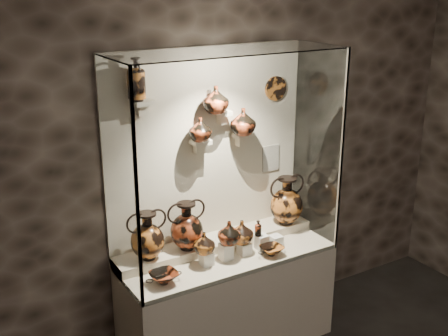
% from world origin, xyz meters
% --- Properties ---
extents(wall_back, '(5.00, 0.02, 3.20)m').
position_xyz_m(wall_back, '(0.00, 2.50, 1.60)').
color(wall_back, black).
rests_on(wall_back, ground).
extents(plinth, '(1.70, 0.60, 0.80)m').
position_xyz_m(plinth, '(0.00, 2.18, 0.40)').
color(plinth, beige).
rests_on(plinth, floor).
extents(front_tier, '(1.68, 0.58, 0.03)m').
position_xyz_m(front_tier, '(0.00, 2.18, 0.82)').
color(front_tier, beige).
rests_on(front_tier, plinth).
extents(rear_tier, '(1.70, 0.25, 0.10)m').
position_xyz_m(rear_tier, '(0.00, 2.35, 0.85)').
color(rear_tier, beige).
rests_on(rear_tier, plinth).
extents(back_panel, '(1.70, 0.03, 1.60)m').
position_xyz_m(back_panel, '(0.00, 2.50, 1.60)').
color(back_panel, beige).
rests_on(back_panel, plinth).
extents(glass_front, '(1.70, 0.01, 1.60)m').
position_xyz_m(glass_front, '(0.00, 1.88, 1.60)').
color(glass_front, white).
rests_on(glass_front, plinth).
extents(glass_left, '(0.01, 0.60, 1.60)m').
position_xyz_m(glass_left, '(-0.85, 2.18, 1.60)').
color(glass_left, white).
rests_on(glass_left, plinth).
extents(glass_right, '(0.01, 0.60, 1.60)m').
position_xyz_m(glass_right, '(0.85, 2.18, 1.60)').
color(glass_right, white).
rests_on(glass_right, plinth).
extents(glass_top, '(1.70, 0.60, 0.01)m').
position_xyz_m(glass_top, '(0.00, 2.18, 2.40)').
color(glass_top, white).
rests_on(glass_top, back_panel).
extents(frame_post_left, '(0.02, 0.02, 1.60)m').
position_xyz_m(frame_post_left, '(-0.84, 1.89, 1.60)').
color(frame_post_left, gray).
rests_on(frame_post_left, plinth).
extents(frame_post_right, '(0.02, 0.02, 1.60)m').
position_xyz_m(frame_post_right, '(0.84, 1.89, 1.60)').
color(frame_post_right, gray).
rests_on(frame_post_right, plinth).
extents(pedestal_a, '(0.09, 0.09, 0.10)m').
position_xyz_m(pedestal_a, '(-0.22, 2.13, 0.88)').
color(pedestal_a, silver).
rests_on(pedestal_a, front_tier).
extents(pedestal_b, '(0.09, 0.09, 0.13)m').
position_xyz_m(pedestal_b, '(-0.05, 2.13, 0.90)').
color(pedestal_b, silver).
rests_on(pedestal_b, front_tier).
extents(pedestal_c, '(0.09, 0.09, 0.09)m').
position_xyz_m(pedestal_c, '(0.12, 2.13, 0.88)').
color(pedestal_c, silver).
rests_on(pedestal_c, front_tier).
extents(pedestal_d, '(0.09, 0.09, 0.12)m').
position_xyz_m(pedestal_d, '(0.28, 2.13, 0.89)').
color(pedestal_d, silver).
rests_on(pedestal_d, front_tier).
extents(pedestal_e, '(0.09, 0.09, 0.08)m').
position_xyz_m(pedestal_e, '(0.42, 2.13, 0.87)').
color(pedestal_e, silver).
rests_on(pedestal_e, front_tier).
extents(bracket_ul, '(0.14, 0.12, 0.04)m').
position_xyz_m(bracket_ul, '(-0.55, 2.42, 2.05)').
color(bracket_ul, beige).
rests_on(bracket_ul, back_panel).
extents(bracket_ca, '(0.14, 0.12, 0.04)m').
position_xyz_m(bracket_ca, '(-0.10, 2.42, 1.70)').
color(bracket_ca, beige).
rests_on(bracket_ca, back_panel).
extents(bracket_cb, '(0.10, 0.12, 0.04)m').
position_xyz_m(bracket_cb, '(0.10, 2.42, 1.90)').
color(bracket_cb, beige).
rests_on(bracket_cb, back_panel).
extents(bracket_cc, '(0.14, 0.12, 0.04)m').
position_xyz_m(bracket_cc, '(0.28, 2.42, 1.70)').
color(bracket_cc, beige).
rests_on(bracket_cc, back_panel).
extents(amphora_left, '(0.37, 0.37, 0.37)m').
position_xyz_m(amphora_left, '(-0.60, 2.32, 1.08)').
color(amphora_left, '#B76223').
rests_on(amphora_left, rear_tier).
extents(amphora_mid, '(0.35, 0.35, 0.38)m').
position_xyz_m(amphora_mid, '(-0.28, 2.32, 1.09)').
color(amphora_mid, '#97381A').
rests_on(amphora_mid, rear_tier).
extents(amphora_right, '(0.39, 0.39, 0.41)m').
position_xyz_m(amphora_right, '(0.65, 2.31, 1.11)').
color(amphora_right, '#B76223').
rests_on(amphora_right, rear_tier).
extents(jug_a, '(0.18, 0.18, 0.17)m').
position_xyz_m(jug_a, '(-0.24, 2.13, 1.01)').
color(jug_a, '#B76223').
rests_on(jug_a, pedestal_a).
extents(jug_b, '(0.24, 0.24, 0.18)m').
position_xyz_m(jug_b, '(-0.03, 2.11, 1.05)').
color(jug_b, '#97381A').
rests_on(jug_b, pedestal_b).
extents(jug_c, '(0.20, 0.20, 0.19)m').
position_xyz_m(jug_c, '(0.10, 2.15, 1.01)').
color(jug_c, '#B76223').
rests_on(jug_c, pedestal_c).
extents(lekythos_small, '(0.06, 0.06, 0.15)m').
position_xyz_m(lekythos_small, '(0.24, 2.13, 1.02)').
color(lekythos_small, '#97381A').
rests_on(lekythos_small, pedestal_d).
extents(kylix_left, '(0.27, 0.24, 0.10)m').
position_xyz_m(kylix_left, '(-0.61, 2.05, 0.88)').
color(kylix_left, '#97381A').
rests_on(kylix_left, front_tier).
extents(kylix_right, '(0.26, 0.23, 0.09)m').
position_xyz_m(kylix_right, '(0.29, 2.00, 0.88)').
color(kylix_right, '#B76223').
rests_on(kylix_right, front_tier).
extents(lekythos_tall, '(0.17, 0.17, 0.33)m').
position_xyz_m(lekythos_tall, '(-0.60, 2.40, 2.23)').
color(lekythos_tall, '#B76223').
rests_on(lekythos_tall, bracket_ul).
extents(ovoid_vase_a, '(0.21, 0.21, 0.18)m').
position_xyz_m(ovoid_vase_a, '(-0.12, 2.38, 1.81)').
color(ovoid_vase_a, '#97381A').
rests_on(ovoid_vase_a, bracket_ca).
extents(ovoid_vase_b, '(0.26, 0.26, 0.20)m').
position_xyz_m(ovoid_vase_b, '(0.01, 2.37, 2.02)').
color(ovoid_vase_b, '#97381A').
rests_on(ovoid_vase_b, bracket_cb).
extents(ovoid_vase_c, '(0.23, 0.23, 0.21)m').
position_xyz_m(ovoid_vase_c, '(0.25, 2.37, 1.82)').
color(ovoid_vase_c, '#97381A').
rests_on(ovoid_vase_c, bracket_cc).
extents(wall_plate, '(0.20, 0.02, 0.20)m').
position_xyz_m(wall_plate, '(0.62, 2.47, 2.03)').
color(wall_plate, '#AB5D21').
rests_on(wall_plate, back_panel).
extents(info_placard, '(0.17, 0.01, 0.22)m').
position_xyz_m(info_placard, '(0.60, 2.47, 1.44)').
color(info_placard, beige).
rests_on(info_placard, back_panel).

